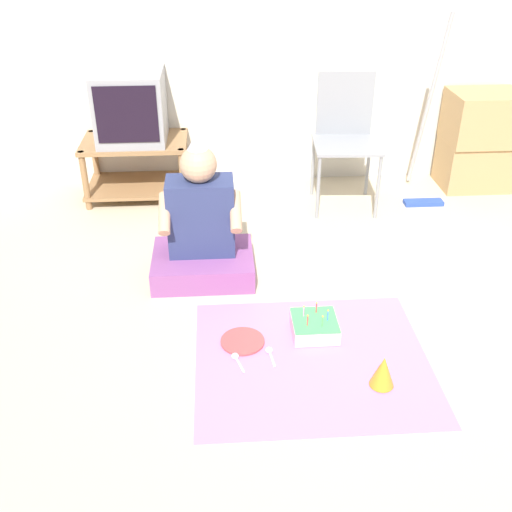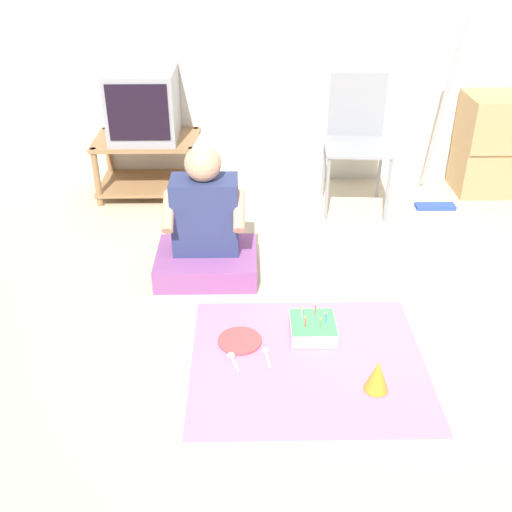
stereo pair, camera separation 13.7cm
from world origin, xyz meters
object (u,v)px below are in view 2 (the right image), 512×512
tv (143,105)px  folding_chair (357,133)px  person_seated (206,231)px  cardboard_box_stack (495,144)px  paper_plate (240,341)px  birthday_cake (313,328)px  dust_mop (439,150)px  party_hat_blue (377,376)px

tv → folding_chair: size_ratio=0.53×
tv → person_seated: size_ratio=0.57×
tv → cardboard_box_stack: 2.56m
paper_plate → folding_chair: bearing=63.7°
tv → folding_chair: tv is taller
cardboard_box_stack → tv: bearing=-179.8°
birthday_cake → dust_mop: bearing=56.9°
person_seated → party_hat_blue: person_seated is taller
dust_mop → birthday_cake: 1.91m
tv → dust_mop: dust_mop is taller
birthday_cake → paper_plate: size_ratio=1.04×
dust_mop → paper_plate: size_ratio=6.04×
paper_plate → party_hat_blue: bearing=-29.7°
cardboard_box_stack → dust_mop: size_ratio=0.55×
tv → birthday_cake: (1.05, -1.76, -0.62)m
folding_chair → paper_plate: 1.88m
dust_mop → person_seated: dust_mop is taller
tv → person_seated: (0.48, -1.13, -0.40)m
tv → paper_plate: bearing=-69.4°
folding_chair → person_seated: 1.39m
person_seated → dust_mop: bearing=30.6°
cardboard_box_stack → birthday_cake: bearing=-130.2°
dust_mop → birthday_cake: (-1.02, -1.57, -0.35)m
person_seated → birthday_cake: (0.56, -0.63, -0.22)m
cardboard_box_stack → birthday_cake: size_ratio=3.17×
tv → dust_mop: (2.07, -0.20, -0.27)m
birthday_cake → paper_plate: bearing=-172.5°
person_seated → paper_plate: (0.20, -0.68, -0.26)m
tv → person_seated: bearing=-66.9°
dust_mop → cardboard_box_stack: bearing=23.1°
person_seated → party_hat_blue: size_ratio=5.46×
folding_chair → person_seated: (-1.00, -0.94, -0.26)m
folding_chair → cardboard_box_stack: size_ratio=1.26×
tv → birthday_cake: size_ratio=2.12×
cardboard_box_stack → person_seated: (-2.06, -1.14, -0.10)m
tv → paper_plate: 2.05m
person_seated → paper_plate: 0.75m
tv → party_hat_blue: tv is taller
folding_chair → party_hat_blue: size_ratio=5.85×
cardboard_box_stack → party_hat_blue: 2.52m
cardboard_box_stack → dust_mop: (-0.48, -0.20, 0.03)m
tv → cardboard_box_stack: bearing=0.2°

